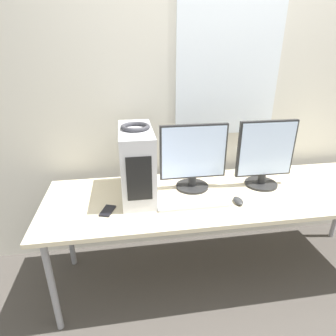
{
  "coord_description": "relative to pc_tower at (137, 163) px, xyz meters",
  "views": [
    {
      "loc": [
        -0.69,
        -1.24,
        1.64
      ],
      "look_at": [
        -0.43,
        0.37,
        0.93
      ],
      "focal_mm": 30.0,
      "sensor_mm": 36.0,
      "label": 1
    }
  ],
  "objects": [
    {
      "name": "monitor_right_near",
      "position": [
        0.88,
        0.0,
        0.0
      ],
      "size": [
        0.41,
        0.23,
        0.47
      ],
      "color": "black",
      "rests_on": "desk"
    },
    {
      "name": "mouse",
      "position": [
        0.62,
        -0.22,
        -0.21
      ],
      "size": [
        0.06,
        0.1,
        0.03
      ],
      "color": "#2D2D2D",
      "rests_on": "desk"
    },
    {
      "name": "desk",
      "position": [
        0.62,
        -0.07,
        -0.27
      ],
      "size": [
        2.49,
        0.74,
        0.72
      ],
      "color": "beige",
      "rests_on": "ground_plane"
    },
    {
      "name": "pc_tower",
      "position": [
        0.0,
        0.0,
        0.0
      ],
      "size": [
        0.21,
        0.48,
        0.45
      ],
      "color": "silver",
      "rests_on": "desk"
    },
    {
      "name": "monitor_main",
      "position": [
        0.38,
        0.04,
        0.0
      ],
      "size": [
        0.46,
        0.23,
        0.46
      ],
      "color": "black",
      "rests_on": "desk"
    },
    {
      "name": "ground_plane",
      "position": [
        0.62,
        -0.45,
        -0.95
      ],
      "size": [
        14.0,
        14.0,
        0.0
      ],
      "primitive_type": "plane",
      "color": "#47423D"
    },
    {
      "name": "cell_phone",
      "position": [
        -0.2,
        -0.19,
        -0.22
      ],
      "size": [
        0.1,
        0.14,
        0.01
      ],
      "rotation": [
        0.0,
        0.0,
        -0.33
      ],
      "color": "black",
      "rests_on": "desk"
    },
    {
      "name": "keyboard",
      "position": [
        0.34,
        -0.19,
        -0.22
      ],
      "size": [
        0.46,
        0.14,
        0.02
      ],
      "color": "silver",
      "rests_on": "desk"
    },
    {
      "name": "headphones",
      "position": [
        0.0,
        0.0,
        0.24
      ],
      "size": [
        0.18,
        0.18,
        0.03
      ],
      "color": "#333338",
      "rests_on": "pc_tower"
    },
    {
      "name": "wall_back",
      "position": [
        0.62,
        0.43,
        0.41
      ],
      "size": [
        8.0,
        0.07,
        2.7
      ],
      "color": "beige",
      "rests_on": "ground_plane"
    }
  ]
}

